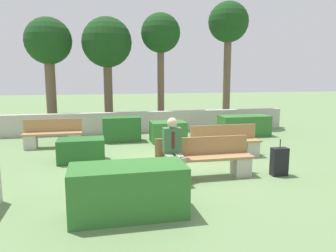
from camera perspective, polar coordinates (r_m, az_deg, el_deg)
ground_plane at (r=8.39m, az=-0.56°, el=-6.66°), size 60.00×60.00×0.00m
perimeter_wall at (r=12.87m, az=-4.93°, el=0.68°), size 11.97×0.30×0.81m
bench_front at (r=7.34m, az=6.38°, el=-6.17°), size 2.16×0.48×0.87m
bench_left_side at (r=10.81m, az=-19.39°, el=-1.79°), size 1.77×0.49×0.87m
bench_right_side at (r=9.15m, az=10.04°, el=-3.26°), size 1.91×0.48×0.87m
person_seated_man at (r=6.90m, az=0.93°, el=-3.61°), size 0.38×0.64×1.36m
hedge_block_near_left at (r=8.86m, az=-14.88°, el=-4.08°), size 1.19×0.72×0.61m
hedge_block_near_right at (r=11.02m, az=-0.00°, el=-1.02°), size 1.15×0.82×0.69m
hedge_block_mid_left at (r=11.20m, az=-8.10°, el=-0.56°), size 1.26×0.62×0.84m
hedge_block_mid_right at (r=5.41m, az=-6.96°, el=-11.07°), size 1.85×0.85×0.83m
hedge_block_far_left at (r=12.43m, az=13.12°, el=0.05°), size 1.82×0.81×0.75m
suitcase at (r=7.82m, az=18.81°, el=-5.90°), size 0.36×0.21×0.83m
tree_leftmost at (r=14.44m, az=-20.11°, el=13.18°), size 1.88×1.88×4.53m
tree_center_left at (r=14.18m, az=-10.58°, el=13.80°), size 2.06×2.06×4.60m
tree_center_right at (r=14.23m, az=-1.29°, el=15.38°), size 1.65×1.65×4.80m
tree_rightmost at (r=14.75m, az=10.45°, el=16.71°), size 1.71×1.71×5.31m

